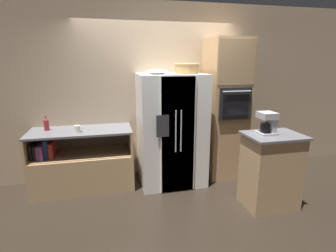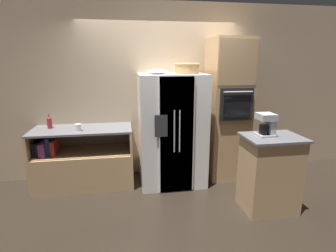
{
  "view_description": "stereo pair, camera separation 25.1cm",
  "coord_description": "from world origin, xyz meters",
  "px_view_note": "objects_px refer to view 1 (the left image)",
  "views": [
    {
      "loc": [
        -0.8,
        -3.76,
        1.91
      ],
      "look_at": [
        0.07,
        -0.03,
        0.94
      ],
      "focal_mm": 28.0,
      "sensor_mm": 36.0,
      "label": 1
    },
    {
      "loc": [
        -0.55,
        -3.81,
        1.91
      ],
      "look_at": [
        0.07,
        -0.03,
        0.94
      ],
      "focal_mm": 28.0,
      "sensor_mm": 36.0,
      "label": 2
    }
  ],
  "objects_px": {
    "refrigerator": "(171,130)",
    "coffee_maker": "(268,122)",
    "bottle_tall": "(46,124)",
    "fruit_bowl": "(157,72)",
    "wicker_basket": "(186,68)",
    "wall_oven": "(225,109)",
    "mug": "(77,129)"
  },
  "relations": [
    {
      "from": "refrigerator",
      "to": "coffee_maker",
      "type": "bearing_deg",
      "value": -43.52
    },
    {
      "from": "bottle_tall",
      "to": "fruit_bowl",
      "type": "bearing_deg",
      "value": -7.94
    },
    {
      "from": "fruit_bowl",
      "to": "coffee_maker",
      "type": "bearing_deg",
      "value": -36.63
    },
    {
      "from": "bottle_tall",
      "to": "refrigerator",
      "type": "bearing_deg",
      "value": -5.59
    },
    {
      "from": "bottle_tall",
      "to": "wicker_basket",
      "type": "bearing_deg",
      "value": -5.72
    },
    {
      "from": "wall_oven",
      "to": "wicker_basket",
      "type": "relative_size",
      "value": 6.07
    },
    {
      "from": "wall_oven",
      "to": "fruit_bowl",
      "type": "distance_m",
      "value": 1.31
    },
    {
      "from": "bottle_tall",
      "to": "coffee_maker",
      "type": "relative_size",
      "value": 0.75
    },
    {
      "from": "fruit_bowl",
      "to": "mug",
      "type": "distance_m",
      "value": 1.4
    },
    {
      "from": "wall_oven",
      "to": "coffee_maker",
      "type": "bearing_deg",
      "value": -84.8
    },
    {
      "from": "wall_oven",
      "to": "coffee_maker",
      "type": "distance_m",
      "value": 1.06
    },
    {
      "from": "wicker_basket",
      "to": "mug",
      "type": "distance_m",
      "value": 1.81
    },
    {
      "from": "mug",
      "to": "fruit_bowl",
      "type": "bearing_deg",
      "value": 0.01
    },
    {
      "from": "wicker_basket",
      "to": "fruit_bowl",
      "type": "bearing_deg",
      "value": -177.61
    },
    {
      "from": "wicker_basket",
      "to": "coffee_maker",
      "type": "relative_size",
      "value": 1.31
    },
    {
      "from": "coffee_maker",
      "to": "mug",
      "type": "bearing_deg",
      "value": 158.94
    },
    {
      "from": "wall_oven",
      "to": "fruit_bowl",
      "type": "bearing_deg",
      "value": -173.81
    },
    {
      "from": "wall_oven",
      "to": "coffee_maker",
      "type": "xyz_separation_m",
      "value": [
        0.1,
        -1.05,
        0.02
      ]
    },
    {
      "from": "refrigerator",
      "to": "wall_oven",
      "type": "distance_m",
      "value": 0.97
    },
    {
      "from": "wall_oven",
      "to": "mug",
      "type": "bearing_deg",
      "value": -176.9
    },
    {
      "from": "refrigerator",
      "to": "wicker_basket",
      "type": "height_order",
      "value": "wicker_basket"
    },
    {
      "from": "fruit_bowl",
      "to": "refrigerator",
      "type": "bearing_deg",
      "value": 11.46
    },
    {
      "from": "mug",
      "to": "coffee_maker",
      "type": "xyz_separation_m",
      "value": [
        2.41,
        -0.93,
        0.18
      ]
    },
    {
      "from": "refrigerator",
      "to": "bottle_tall",
      "type": "bearing_deg",
      "value": 174.41
    },
    {
      "from": "mug",
      "to": "wall_oven",
      "type": "bearing_deg",
      "value": 3.1
    },
    {
      "from": "bottle_tall",
      "to": "mug",
      "type": "distance_m",
      "value": 0.5
    },
    {
      "from": "refrigerator",
      "to": "wall_oven",
      "type": "height_order",
      "value": "wall_oven"
    },
    {
      "from": "wicker_basket",
      "to": "mug",
      "type": "relative_size",
      "value": 2.96
    },
    {
      "from": "refrigerator",
      "to": "bottle_tall",
      "type": "distance_m",
      "value": 1.85
    },
    {
      "from": "bottle_tall",
      "to": "mug",
      "type": "bearing_deg",
      "value": -26.64
    },
    {
      "from": "fruit_bowl",
      "to": "bottle_tall",
      "type": "xyz_separation_m",
      "value": [
        -1.61,
        0.22,
        -0.74
      ]
    },
    {
      "from": "refrigerator",
      "to": "bottle_tall",
      "type": "relative_size",
      "value": 8.13
    }
  ]
}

